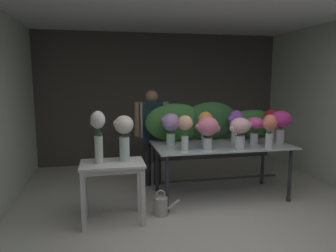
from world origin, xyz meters
TOP-DOWN VIEW (x-y plane):
  - ground_plane at (0.00, 1.94)m, footprint 8.54×8.54m
  - wall_back at (0.00, 3.88)m, footprint 5.13×0.12m
  - wall_left at (-2.57, 1.94)m, footprint 0.12×4.00m
  - wall_right at (2.57, 1.94)m, footprint 0.12×4.00m
  - ceiling_slab at (0.00, 1.94)m, footprint 5.25×4.00m
  - display_table_glass at (0.50, 1.62)m, footprint 2.00×0.99m
  - side_table_white at (-1.11, 1.10)m, footprint 0.77×0.50m
  - florist at (-0.42, 2.35)m, footprint 0.57×0.24m
  - foliage_backdrop at (0.45, 2.00)m, footprint 2.20×0.30m
  - vase_violet_ranunculus at (0.76, 1.72)m, footprint 0.25×0.22m
  - vase_peach_snapdragons at (-0.13, 1.34)m, footprint 0.20×0.20m
  - vase_sunset_peonies at (0.25, 1.64)m, footprint 0.21×0.21m
  - vase_blush_carnations at (0.63, 1.27)m, footprint 0.32×0.27m
  - vase_lilac_lilies at (-0.24, 1.74)m, footprint 0.28×0.26m
  - vase_fuchsia_roses at (0.98, 1.53)m, footprint 0.29×0.26m
  - vase_magenta_hydrangea at (1.35, 1.47)m, footprint 0.29×0.29m
  - vase_rosy_anemones at (0.19, 1.33)m, footprint 0.34×0.29m
  - vase_crimson_freesia at (1.40, 1.82)m, footprint 0.25×0.21m
  - vase_coral_dahlias at (1.05, 1.23)m, footprint 0.20×0.20m
  - vase_white_roses_tall at (-1.26, 1.10)m, footprint 0.17×0.17m
  - vase_cream_lisianthus_tall at (-0.96, 1.15)m, footprint 0.25×0.23m
  - watering_can at (-0.50, 1.15)m, footprint 0.35×0.18m

SIDE VIEW (x-z plane):
  - ground_plane at x=0.00m, z-range 0.00..0.00m
  - watering_can at x=-0.50m, z-range -0.05..0.30m
  - side_table_white at x=-1.11m, z-range 0.27..1.02m
  - display_table_glass at x=0.50m, z-range 0.29..1.10m
  - florist at x=-0.42m, z-range 0.18..1.77m
  - vase_fuchsia_roses at x=0.98m, z-range 0.87..1.27m
  - vase_blush_carnations at x=0.63m, z-range 0.86..1.30m
  - foliage_backdrop at x=0.45m, z-range 0.78..1.38m
  - vase_crimson_freesia at x=1.40m, z-range 0.85..1.33m
  - vase_coral_dahlias at x=1.05m, z-range 0.86..1.33m
  - vase_violet_ranunculus at x=0.76m, z-range 0.85..1.34m
  - vase_rosy_anemones at x=0.19m, z-range 0.87..1.32m
  - vase_lilac_lilies at x=-0.24m, z-range 0.86..1.33m
  - vase_sunset_peonies at x=0.25m, z-range 0.85..1.34m
  - vase_cream_lisianthus_tall at x=-0.96m, z-range 0.82..1.38m
  - vase_peach_snapdragons at x=-0.13m, z-range 0.87..1.35m
  - vase_white_roses_tall at x=-1.26m, z-range 0.81..1.44m
  - vase_magenta_hydrangea at x=1.35m, z-range 0.88..1.38m
  - wall_back at x=0.00m, z-range 0.00..2.68m
  - wall_left at x=-2.57m, z-range 0.00..2.68m
  - wall_right at x=2.57m, z-range 0.00..2.68m
  - ceiling_slab at x=0.00m, z-range 2.68..2.80m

